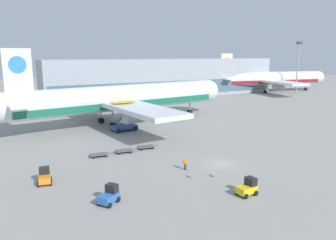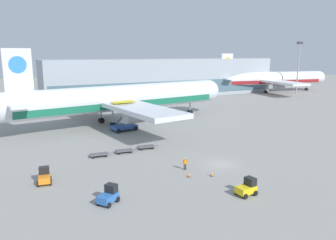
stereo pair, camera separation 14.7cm
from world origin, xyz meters
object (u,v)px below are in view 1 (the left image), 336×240
object	(u,v)px
baggage_tug_foreground	(248,188)
light_mast	(298,63)
airplane_distant	(268,79)
ground_crew_near	(185,163)
baggage_dolly_third	(146,147)
baggage_tug_far	(45,177)
scissor_lift_loader	(124,120)
airplane_main	(120,99)
baggage_tug_mid	(109,195)
traffic_cone_far	(212,173)
baggage_dolly_lead	(99,154)
baggage_dolly_second	(124,151)
traffic_cone_near	(189,175)

from	to	relation	value
baggage_tug_foreground	light_mast	bearing A→B (deg)	33.10
airplane_distant	ground_crew_near	world-z (taller)	airplane_distant
baggage_dolly_third	baggage_tug_far	bearing A→B (deg)	-148.73
scissor_lift_loader	baggage_tug_foreground	world-z (taller)	scissor_lift_loader
airplane_main	baggage_tug_far	world-z (taller)	airplane_main
baggage_tug_mid	traffic_cone_far	world-z (taller)	baggage_tug_mid
scissor_lift_loader	baggage_tug_far	size ratio (longest dim) A/B	2.37
baggage_dolly_lead	airplane_main	bearing A→B (deg)	69.59
ground_crew_near	airplane_main	bearing A→B (deg)	-73.08
baggage_dolly_lead	baggage_tug_foreground	bearing A→B (deg)	-56.17
baggage_tug_far	scissor_lift_loader	bearing A→B (deg)	-31.59
airplane_main	traffic_cone_far	distance (m)	37.48
airplane_distant	baggage_dolly_lead	xyz separation A→B (m)	(-87.79, -54.36, -5.10)
scissor_lift_loader	baggage_dolly_second	bearing A→B (deg)	-116.99
baggage_tug_foreground	baggage_tug_mid	bearing A→B (deg)	154.67
airplane_main	baggage_tug_far	bearing A→B (deg)	-131.99
airplane_main	scissor_lift_loader	xyz separation A→B (m)	(-1.55, -6.72, -3.53)
baggage_tug_mid	baggage_dolly_lead	xyz separation A→B (m)	(3.51, 16.57, -0.49)
ground_crew_near	light_mast	bearing A→B (deg)	-126.07
traffic_cone_near	traffic_cone_far	xyz separation A→B (m)	(2.87, -1.15, 0.06)
traffic_cone_near	airplane_main	bearing A→B (deg)	85.36
baggage_dolly_second	traffic_cone_far	size ratio (longest dim) A/B	4.94
baggage_dolly_lead	baggage_dolly_third	distance (m)	8.38
scissor_lift_loader	traffic_cone_far	size ratio (longest dim) A/B	8.15
traffic_cone_far	baggage_tug_mid	bearing A→B (deg)	-174.24
baggage_tug_mid	traffic_cone_far	xyz separation A→B (m)	(14.57, 1.47, -0.50)
baggage_tug_far	ground_crew_near	xyz separation A→B (m)	(18.18, -3.85, 0.16)
light_mast	baggage_tug_mid	size ratio (longest dim) A/B	7.35
baggage_tug_far	baggage_tug_mid	bearing A→B (deg)	-140.90
baggage_tug_mid	traffic_cone_far	distance (m)	14.66
baggage_dolly_third	traffic_cone_far	bearing A→B (deg)	-73.82
scissor_lift_loader	light_mast	bearing A→B (deg)	11.83
light_mast	airplane_distant	bearing A→B (deg)	122.65
light_mast	airplane_main	size ratio (longest dim) A/B	0.36
baggage_dolly_second	traffic_cone_far	world-z (taller)	traffic_cone_far
scissor_lift_loader	baggage_dolly_lead	size ratio (longest dim) A/B	1.65
baggage_tug_mid	ground_crew_near	world-z (taller)	baggage_tug_mid
airplane_main	ground_crew_near	xyz separation A→B (m)	(-1.99, -33.29, -4.81)
airplane_main	ground_crew_near	bearing A→B (deg)	-101.00
scissor_lift_loader	baggage_dolly_second	distance (m)	16.17
baggage_tug_mid	baggage_dolly_third	bearing A→B (deg)	18.95
baggage_tug_far	traffic_cone_near	size ratio (longest dim) A/B	4.09
light_mast	baggage_dolly_lead	xyz separation A→B (m)	(-93.82, -44.95, -11.71)
airplane_distant	baggage_tug_foreground	bearing A→B (deg)	-125.17
baggage_tug_far	traffic_cone_far	xyz separation A→B (m)	(20.13, -7.64, -0.50)
traffic_cone_near	traffic_cone_far	size ratio (longest dim) A/B	0.84
baggage_tug_mid	traffic_cone_far	bearing A→B (deg)	-30.67
airplane_main	baggage_tug_foreground	world-z (taller)	airplane_main
traffic_cone_near	scissor_lift_loader	bearing A→B (deg)	87.32
baggage_dolly_second	light_mast	bearing A→B (deg)	32.98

